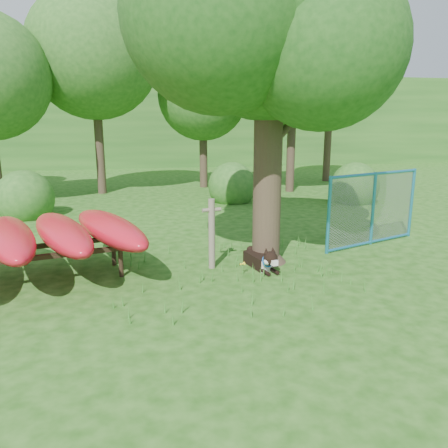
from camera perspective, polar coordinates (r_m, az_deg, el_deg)
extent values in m
plane|color=#1A490E|center=(7.76, 0.22, -9.28)|extent=(80.00, 80.00, 0.00)
cylinder|color=#35281C|center=(9.16, 5.76, 9.08)|extent=(0.70, 0.70, 4.64)
cone|color=#35281C|center=(9.54, 5.47, -3.52)|extent=(1.05, 1.05, 0.46)
sphere|color=#194914|center=(9.41, 6.21, 26.83)|extent=(4.45, 4.45, 4.45)
sphere|color=#194914|center=(10.41, 11.37, 22.20)|extent=(3.34, 3.34, 3.34)
sphere|color=#194914|center=(8.50, -0.52, 25.81)|extent=(3.52, 3.52, 3.52)
sphere|color=#194914|center=(8.52, 12.81, 21.67)|extent=(2.97, 2.97, 2.97)
cylinder|color=#35281C|center=(9.41, 8.93, 13.06)|extent=(1.21, 0.82, 0.99)
cylinder|color=#35281C|center=(9.11, 2.66, 15.53)|extent=(1.08, 0.49, 0.95)
cylinder|color=#6A5E50|center=(8.93, -1.61, -1.32)|extent=(0.16, 0.16, 1.46)
cylinder|color=#6A5E50|center=(8.82, -1.63, 1.85)|extent=(0.40, 0.15, 0.08)
cylinder|color=black|center=(8.79, -13.31, -4.97)|extent=(0.11, 0.11, 0.56)
cylinder|color=black|center=(9.53, -14.21, -3.60)|extent=(0.11, 0.11, 0.56)
cube|color=black|center=(8.58, -22.99, -4.03)|extent=(3.28, 0.85, 0.09)
cube|color=black|center=(9.33, -23.12, -2.70)|extent=(3.28, 0.85, 0.09)
ellipsoid|color=red|center=(8.89, -26.11, -1.66)|extent=(1.84, 3.42, 0.54)
ellipsoid|color=red|center=(8.89, -20.37, -1.13)|extent=(1.94, 3.41, 0.54)
ellipsoid|color=red|center=(8.98, -14.69, -0.58)|extent=(2.04, 3.39, 0.54)
cube|color=black|center=(9.20, 4.39, -4.77)|extent=(0.46, 0.82, 0.27)
cube|color=white|center=(8.93, 5.41, -5.43)|extent=(0.27, 0.21, 0.24)
sphere|color=black|center=(8.70, 6.09, -4.49)|extent=(0.29, 0.29, 0.29)
cube|color=white|center=(8.61, 6.53, -5.02)|extent=(0.14, 0.18, 0.10)
sphere|color=white|center=(8.66, 5.65, -4.89)|extent=(0.13, 0.13, 0.13)
sphere|color=white|center=(8.74, 6.66, -4.73)|extent=(0.13, 0.13, 0.13)
cone|color=black|center=(8.66, 5.52, -3.50)|extent=(0.10, 0.12, 0.14)
cone|color=black|center=(8.73, 6.41, -3.38)|extent=(0.14, 0.15, 0.14)
cylinder|color=black|center=(8.77, 5.37, -6.25)|extent=(0.15, 0.34, 0.08)
cylinder|color=black|center=(8.87, 6.50, -6.06)|extent=(0.15, 0.34, 0.08)
sphere|color=black|center=(9.55, 3.49, -3.39)|extent=(0.18, 0.18, 0.18)
torus|color=blue|center=(8.80, 5.79, -4.75)|extent=(0.29, 0.14, 0.28)
cylinder|color=teal|center=(10.17, 13.51, 1.08)|extent=(0.10, 0.10, 1.79)
cylinder|color=teal|center=(11.26, 18.89, 1.90)|extent=(0.10, 0.10, 1.79)
cylinder|color=teal|center=(12.44, 23.28, 2.55)|extent=(0.10, 0.10, 1.79)
cylinder|color=teal|center=(11.14, 19.22, 6.22)|extent=(2.81, 1.14, 0.07)
cylinder|color=teal|center=(11.45, 18.57, -2.26)|extent=(2.81, 1.14, 0.07)
plane|color=gray|center=(11.26, 18.89, 1.90)|extent=(2.79, 1.07, 2.99)
cylinder|color=#3C7F29|center=(8.74, 2.47, -5.90)|extent=(0.02, 0.02, 0.22)
sphere|color=yellow|center=(8.71, 2.48, -5.23)|extent=(0.04, 0.04, 0.04)
sphere|color=yellow|center=(8.74, 2.64, -5.08)|extent=(0.04, 0.04, 0.04)
sphere|color=yellow|center=(8.72, 2.18, -5.27)|extent=(0.04, 0.04, 0.04)
sphere|color=yellow|center=(8.69, 2.71, -5.26)|extent=(0.04, 0.04, 0.04)
sphere|color=yellow|center=(8.68, 2.44, -5.22)|extent=(0.04, 0.04, 0.04)
cylinder|color=#35281C|center=(19.10, -16.06, 11.68)|extent=(0.36, 0.36, 5.25)
sphere|color=#275A1D|center=(19.29, -16.67, 20.61)|extent=(5.20, 5.20, 5.20)
cylinder|color=#35281C|center=(20.27, -2.72, 10.25)|extent=(0.36, 0.36, 3.85)
sphere|color=#275A1D|center=(20.27, -2.79, 16.47)|extent=(4.00, 4.00, 4.00)
cylinder|color=#35281C|center=(19.14, 8.79, 11.30)|extent=(0.36, 0.36, 4.76)
sphere|color=#275A1D|center=(19.25, 9.09, 19.42)|extent=(4.80, 4.80, 4.80)
cylinder|color=#35281C|center=(23.03, 13.45, 11.57)|extent=(0.36, 0.36, 4.90)
sphere|color=#275A1D|center=(23.14, 13.84, 18.51)|extent=(4.60, 4.60, 4.60)
sphere|color=#275A1D|center=(15.27, -24.35, 0.81)|extent=(1.80, 1.80, 1.80)
sphere|color=#275A1D|center=(17.23, 16.56, 2.74)|extent=(1.80, 1.80, 1.80)
sphere|color=#275A1D|center=(16.65, 1.03, 2.94)|extent=(1.80, 1.80, 1.80)
cube|color=#275A1D|center=(35.06, -8.83, 13.11)|extent=(80.00, 12.00, 6.00)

